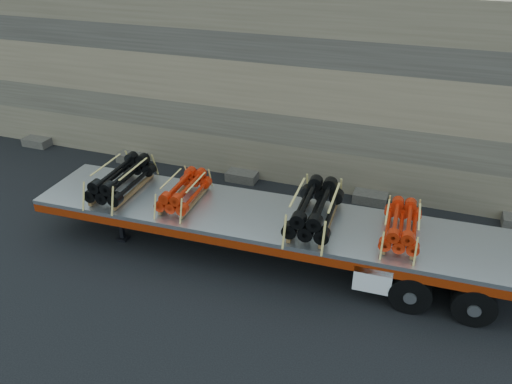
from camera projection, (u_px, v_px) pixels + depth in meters
ground at (278, 264)px, 14.90m from camera, size 120.00×120.00×0.00m
rock_wall at (333, 89)px, 18.58m from camera, size 44.00×3.00×7.00m
trailer at (266, 235)px, 14.96m from camera, size 14.35×3.32×1.42m
bundle_front at (121, 179)px, 15.69m from camera, size 1.29×2.43×0.85m
bundle_midfront at (184, 191)px, 15.15m from camera, size 1.08×2.04×0.71m
bundle_midrear at (315, 209)px, 14.02m from camera, size 1.37×2.58×0.90m
bundle_rear at (401, 226)px, 13.42m from camera, size 1.09×2.06×0.72m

